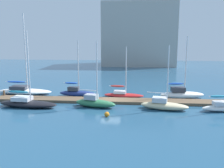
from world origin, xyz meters
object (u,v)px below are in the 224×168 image
object	(u,v)px
harbor_building_distant	(139,35)
sailboat_2	(77,92)
sailboat_4	(123,94)
sailboat_6	(182,94)
sailboat_1	(27,102)
sailboat_5	(164,105)
sailboat_3	(95,102)
mooring_buoy_orange	(107,114)
sailboat_7	(224,107)
sailboat_0	(24,90)

from	to	relation	value
harbor_building_distant	sailboat_2	bearing A→B (deg)	-102.32
sailboat_4	sailboat_6	size ratio (longest dim) A/B	0.83
sailboat_1	sailboat_4	world-z (taller)	sailboat_1
sailboat_1	sailboat_5	world-z (taller)	sailboat_1
sailboat_3	mooring_buoy_orange	bearing A→B (deg)	-49.96
sailboat_1	sailboat_4	size ratio (longest dim) A/B	1.28
sailboat_2	sailboat_1	bearing A→B (deg)	-124.24
sailboat_4	sailboat_7	distance (m)	12.99
sailboat_2	sailboat_4	xyz separation A→B (m)	(6.63, -0.09, -0.15)
sailboat_0	harbor_building_distant	world-z (taller)	harbor_building_distant
sailboat_3	mooring_buoy_orange	xyz separation A→B (m)	(1.85, -3.63, -0.34)
sailboat_1	sailboat_0	bearing A→B (deg)	121.91
harbor_building_distant	sailboat_6	bearing A→B (deg)	-82.87
sailboat_6	sailboat_1	bearing A→B (deg)	-169.19
sailboat_1	mooring_buoy_orange	world-z (taller)	sailboat_1
sailboat_2	harbor_building_distant	size ratio (longest dim) A/B	0.37
sailboat_7	sailboat_0	bearing A→B (deg)	158.52
sailboat_5	mooring_buoy_orange	size ratio (longest dim) A/B	13.80
sailboat_6	mooring_buoy_orange	xyz separation A→B (m)	(-9.33, -9.01, -0.38)
sailboat_3	harbor_building_distant	world-z (taller)	harbor_building_distant
sailboat_4	sailboat_5	bearing A→B (deg)	-44.70
sailboat_2	mooring_buoy_orange	size ratio (longest dim) A/B	14.73
sailboat_5	sailboat_6	world-z (taller)	sailboat_6
sailboat_3	harbor_building_distant	xyz separation A→B (m)	(5.86, 47.96, 8.42)
sailboat_4	sailboat_7	bearing A→B (deg)	-22.02
sailboat_0	sailboat_5	bearing A→B (deg)	-16.54
harbor_building_distant	sailboat_5	bearing A→B (deg)	-87.30
sailboat_2	sailboat_4	distance (m)	6.63
sailboat_5	mooring_buoy_orange	xyz separation A→B (m)	(-6.28, -3.27, -0.30)
sailboat_2	sailboat_6	xyz separation A→B (m)	(14.64, 0.04, 0.05)
sailboat_4	sailboat_5	size ratio (longest dim) A/B	0.95
sailboat_1	sailboat_7	distance (m)	22.98
sailboat_3	mooring_buoy_orange	world-z (taller)	sailboat_3
sailboat_0	sailboat_4	world-z (taller)	sailboat_0
sailboat_2	harbor_building_distant	xyz separation A→B (m)	(9.31, 42.63, 8.43)
sailboat_6	sailboat_7	bearing A→B (deg)	-64.17
sailboat_7	sailboat_5	bearing A→B (deg)	171.97
sailboat_5	sailboat_4	bearing A→B (deg)	142.83
sailboat_3	sailboat_5	xyz separation A→B (m)	(8.13, -0.36, -0.04)
mooring_buoy_orange	sailboat_5	bearing A→B (deg)	27.53
sailboat_3	harbor_building_distant	size ratio (longest dim) A/B	0.37
sailboat_4	harbor_building_distant	bearing A→B (deg)	90.26
sailboat_3	mooring_buoy_orange	size ratio (longest dim) A/B	14.54
sailboat_0	sailboat_4	xyz separation A→B (m)	(14.67, -0.89, -0.09)
sailboat_4	sailboat_6	world-z (taller)	sailboat_6
sailboat_1	harbor_building_distant	world-z (taller)	harbor_building_distant
sailboat_1	sailboat_6	distance (m)	20.23
sailboat_3	sailboat_5	size ratio (longest dim) A/B	1.05
sailboat_0	harbor_building_distant	distance (m)	46.07
sailboat_0	sailboat_7	distance (m)	27.16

